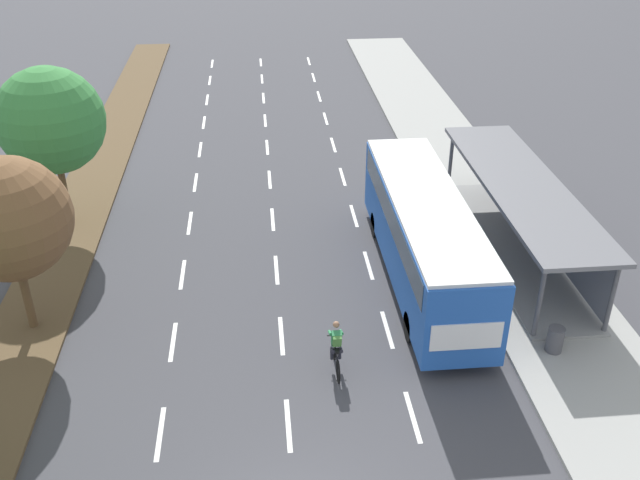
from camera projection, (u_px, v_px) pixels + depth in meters
name	position (u px, v px, depth m)	size (l,w,h in m)	color
median_strip	(91.00, 185.00, 33.05)	(2.60, 52.00, 0.12)	brown
sidewalk_right	(460.00, 171.00, 34.47)	(4.50, 52.00, 0.15)	#9E9E99
lane_divider_left	(193.00, 201.00, 31.70)	(0.14, 46.92, 0.01)	white
lane_divider_center	(271.00, 198.00, 31.99)	(0.14, 46.92, 0.01)	white
lane_divider_right	(348.00, 195.00, 32.27)	(0.14, 46.92, 0.01)	white
bus_shelter	(526.00, 210.00, 26.89)	(2.90, 11.90, 2.86)	gray
bus	(424.00, 230.00, 25.07)	(2.54, 11.29, 3.37)	#2356B2
cyclist	(336.00, 349.00, 21.29)	(0.46, 1.82, 1.71)	black
median_tree_second	(8.00, 219.00, 21.47)	(3.87, 3.87, 5.93)	brown
median_tree_third	(51.00, 121.00, 27.48)	(4.20, 4.20, 6.60)	brown
trash_bin	(555.00, 339.00, 22.04)	(0.52, 0.52, 0.85)	#4C4C51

